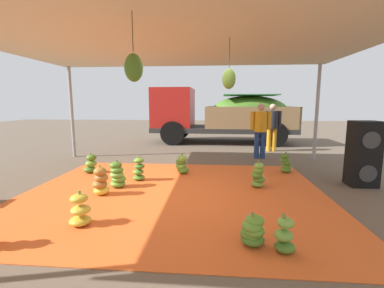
# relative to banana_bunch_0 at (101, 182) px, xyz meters

# --- Properties ---
(ground_plane) EXTENTS (40.00, 40.00, 0.00)m
(ground_plane) POSITION_rel_banana_bunch_0_xyz_m (1.35, 3.23, -0.26)
(ground_plane) COLOR brown
(tarp_orange) EXTENTS (5.80, 4.88, 0.01)m
(tarp_orange) POSITION_rel_banana_bunch_0_xyz_m (1.35, 0.23, -0.26)
(tarp_orange) COLOR #E05B23
(tarp_orange) RESTS_ON ground
(tent_canopy) EXTENTS (8.00, 7.00, 2.94)m
(tent_canopy) POSITION_rel_banana_bunch_0_xyz_m (1.36, 0.14, 2.58)
(tent_canopy) COLOR #9EA0A5
(tent_canopy) RESTS_ON ground
(banana_bunch_0) EXTENTS (0.36, 0.36, 0.58)m
(banana_bunch_0) POSITION_rel_banana_bunch_0_xyz_m (0.00, 0.00, 0.00)
(banana_bunch_0) COLOR gold
(banana_bunch_0) RESTS_ON tarp_orange
(banana_bunch_1) EXTENTS (0.44, 0.41, 0.50)m
(banana_bunch_1) POSITION_rel_banana_bunch_0_xyz_m (1.34, 1.66, -0.03)
(banana_bunch_1) COLOR #518428
(banana_bunch_1) RESTS_ON tarp_orange
(banana_bunch_2) EXTENTS (0.33, 0.33, 0.51)m
(banana_bunch_2) POSITION_rel_banana_bunch_0_xyz_m (0.24, -1.24, -0.04)
(banana_bunch_2) COLOR gold
(banana_bunch_2) RESTS_ON tarp_orange
(banana_bunch_3) EXTENTS (0.38, 0.40, 0.52)m
(banana_bunch_3) POSITION_rel_banana_bunch_0_xyz_m (3.92, 2.02, -0.03)
(banana_bunch_3) COLOR #518428
(banana_bunch_3) RESTS_ON tarp_orange
(banana_bunch_4) EXTENTS (0.31, 0.31, 0.47)m
(banana_bunch_4) POSITION_rel_banana_bunch_0_xyz_m (2.95, -1.71, -0.06)
(banana_bunch_4) COLOR #477523
(banana_bunch_4) RESTS_ON tarp_orange
(banana_bunch_5) EXTENTS (0.35, 0.37, 0.58)m
(banana_bunch_5) POSITION_rel_banana_bunch_0_xyz_m (0.44, 1.00, -0.01)
(banana_bunch_5) COLOR #518428
(banana_bunch_5) RESTS_ON tarp_orange
(banana_bunch_6) EXTENTS (0.43, 0.41, 0.58)m
(banana_bunch_6) POSITION_rel_banana_bunch_0_xyz_m (0.14, 0.48, -0.00)
(banana_bunch_6) COLOR #60932D
(banana_bunch_6) RESTS_ON tarp_orange
(banana_bunch_7) EXTENTS (0.41, 0.39, 0.50)m
(banana_bunch_7) POSITION_rel_banana_bunch_0_xyz_m (-0.95, 1.56, -0.04)
(banana_bunch_7) COLOR #477523
(banana_bunch_7) RESTS_ON tarp_orange
(banana_bunch_9) EXTENTS (0.35, 0.35, 0.57)m
(banana_bunch_9) POSITION_rel_banana_bunch_0_xyz_m (3.03, 0.72, -0.01)
(banana_bunch_9) COLOR #6B9E38
(banana_bunch_9) RESTS_ON tarp_orange
(banana_bunch_10) EXTENTS (0.40, 0.41, 0.42)m
(banana_bunch_10) POSITION_rel_banana_bunch_0_xyz_m (2.60, -1.58, -0.08)
(banana_bunch_10) COLOR #477523
(banana_bunch_10) RESTS_ON tarp_orange
(cargo_truck_main) EXTENTS (6.20, 2.54, 2.40)m
(cargo_truck_main) POSITION_rel_banana_bunch_0_xyz_m (2.38, 7.29, 1.01)
(cargo_truck_main) COLOR #2D2D2D
(cargo_truck_main) RESTS_ON ground
(worker_0) EXTENTS (0.63, 0.38, 1.72)m
(worker_0) POSITION_rel_banana_bunch_0_xyz_m (4.21, 5.13, 0.74)
(worker_0) COLOR orange
(worker_0) RESTS_ON ground
(worker_1) EXTENTS (0.64, 0.39, 1.73)m
(worker_1) POSITION_rel_banana_bunch_0_xyz_m (3.57, 3.79, 0.75)
(worker_1) COLOR navy
(worker_1) RESTS_ON ground
(speaker_stack) EXTENTS (0.54, 0.48, 1.37)m
(speaker_stack) POSITION_rel_banana_bunch_0_xyz_m (5.23, 1.06, 0.42)
(speaker_stack) COLOR black
(speaker_stack) RESTS_ON ground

